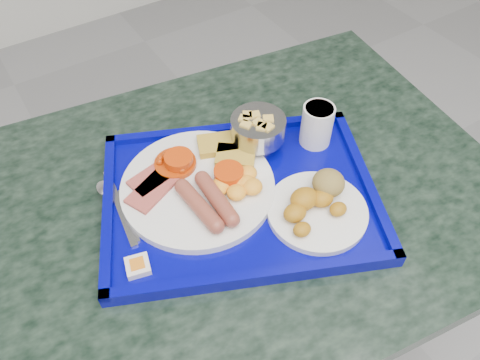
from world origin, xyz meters
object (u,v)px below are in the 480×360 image
object	(u,v)px
tray	(240,197)
bread_plate	(317,204)
fruit_bowl	(258,129)
table	(214,253)
juice_cup	(317,124)
main_plate	(202,183)

from	to	relation	value
tray	bread_plate	size ratio (longest dim) A/B	3.35
fruit_bowl	tray	bearing A→B (deg)	-138.26
table	juice_cup	bearing A→B (deg)	1.82
main_plate	tray	bearing A→B (deg)	-44.40
juice_cup	bread_plate	bearing A→B (deg)	-127.55
table	juice_cup	xyz separation A→B (m)	(0.25, 0.01, 0.24)
bread_plate	fruit_bowl	size ratio (longest dim) A/B	1.67
juice_cup	fruit_bowl	bearing A→B (deg)	154.92
bread_plate	juice_cup	xyz separation A→B (m)	(0.11, 0.14, 0.03)
main_plate	bread_plate	distance (m)	0.21
main_plate	fruit_bowl	size ratio (longest dim) A/B	2.65
main_plate	bread_plate	xyz separation A→B (m)	(0.14, -0.15, 0.00)
main_plate	bread_plate	size ratio (longest dim) A/B	1.59
bread_plate	juice_cup	size ratio (longest dim) A/B	2.05
tray	main_plate	xyz separation A→B (m)	(-0.05, 0.05, 0.02)
bread_plate	fruit_bowl	bearing A→B (deg)	89.63
fruit_bowl	juice_cup	bearing A→B (deg)	-25.08
main_plate	fruit_bowl	bearing A→B (deg)	13.98
tray	main_plate	world-z (taller)	main_plate
table	main_plate	world-z (taller)	main_plate
bread_plate	juice_cup	bearing A→B (deg)	52.45
main_plate	fruit_bowl	world-z (taller)	fruit_bowl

